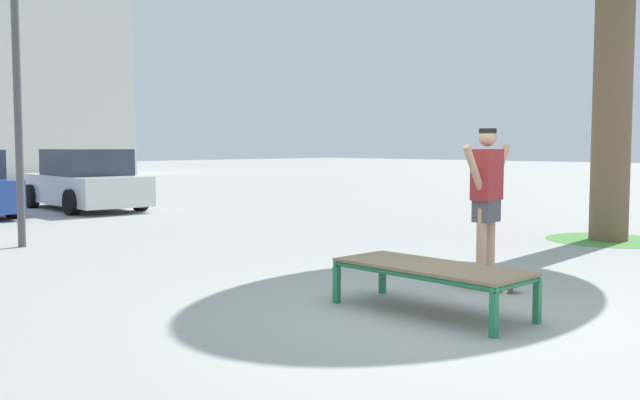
% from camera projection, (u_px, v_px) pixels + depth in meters
% --- Properties ---
extents(ground_plane, '(120.00, 120.00, 0.00)m').
position_uv_depth(ground_plane, '(439.00, 315.00, 6.76)').
color(ground_plane, '#A8A8A3').
extents(skate_box, '(0.80, 1.91, 0.46)m').
position_uv_depth(skate_box, '(431.00, 270.00, 6.83)').
color(skate_box, '#237A4C').
rests_on(skate_box, ground).
extents(skateboard, '(0.26, 0.81, 0.09)m').
position_uv_depth(skateboard, '(485.00, 282.00, 7.97)').
color(skateboard, '#9E754C').
rests_on(skateboard, ground).
extents(skater, '(1.00, 0.30, 1.69)m').
position_uv_depth(skater, '(487.00, 193.00, 7.90)').
color(skater, tan).
rests_on(skater, skateboard).
extents(grass_patch_near_right, '(2.03, 2.03, 0.01)m').
position_uv_depth(grass_patch_near_right, '(608.00, 240.00, 12.10)').
color(grass_patch_near_right, '#519342').
rests_on(grass_patch_near_right, ground).
extents(car_white, '(2.14, 4.31, 1.50)m').
position_uv_depth(car_white, '(85.00, 182.00, 17.83)').
color(car_white, silver).
rests_on(car_white, ground).
extents(light_post, '(0.36, 0.36, 5.83)m').
position_uv_depth(light_post, '(14.00, 0.00, 11.01)').
color(light_post, '#4C4C51').
rests_on(light_post, ground).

